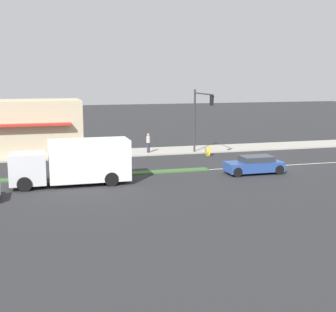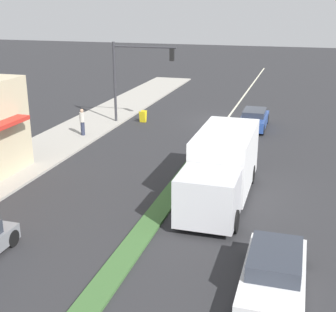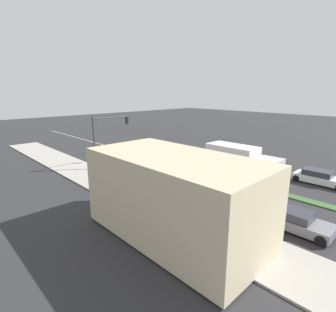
# 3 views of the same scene
# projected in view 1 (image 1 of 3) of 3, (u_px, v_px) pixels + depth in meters

# --- Properties ---
(ground_plane) EXTENTS (160.00, 160.00, 0.00)m
(ground_plane) POSITION_uv_depth(u_px,v_px,m) (10.00, 181.00, 31.22)
(ground_plane) COLOR #2B2B2D
(sidewalk_right) EXTENTS (4.00, 73.00, 0.12)m
(sidewalk_right) POSITION_uv_depth(u_px,v_px,m) (10.00, 158.00, 39.63)
(sidewalk_right) COLOR #A8A399
(sidewalk_right) RESTS_ON ground
(lane_marking_center) EXTENTS (0.16, 60.00, 0.01)m
(lane_marking_center) POSITION_uv_depth(u_px,v_px,m) (256.00, 167.00, 35.96)
(lane_marking_center) COLOR beige
(lane_marking_center) RESTS_ON ground
(building_corner_store) EXTENTS (5.81, 10.35, 4.69)m
(building_corner_store) POSITION_uv_depth(u_px,v_px,m) (21.00, 127.00, 41.17)
(building_corner_store) COLOR #C6B793
(building_corner_store) RESTS_ON sidewalk_right
(traffic_signal_main) EXTENTS (4.59, 0.34, 5.60)m
(traffic_signal_main) POSITION_uv_depth(u_px,v_px,m) (200.00, 111.00, 40.47)
(traffic_signal_main) COLOR #333338
(traffic_signal_main) RESTS_ON sidewalk_right
(pedestrian) EXTENTS (0.34, 0.34, 1.73)m
(pedestrian) POSITION_uv_depth(u_px,v_px,m) (148.00, 142.00, 41.78)
(pedestrian) COLOR #282D42
(pedestrian) RESTS_ON sidewalk_right
(warning_aframe_sign) EXTENTS (0.45, 0.53, 0.84)m
(warning_aframe_sign) POSITION_uv_depth(u_px,v_px,m) (208.00, 151.00, 40.81)
(warning_aframe_sign) COLOR yellow
(warning_aframe_sign) RESTS_ON ground
(delivery_truck) EXTENTS (2.44, 7.50, 2.87)m
(delivery_truck) POSITION_uv_depth(u_px,v_px,m) (75.00, 162.00, 29.98)
(delivery_truck) COLOR silver
(delivery_truck) RESTS_ON ground
(coupe_blue) EXTENTS (1.74, 4.09, 1.27)m
(coupe_blue) POSITION_uv_depth(u_px,v_px,m) (254.00, 165.00, 33.44)
(coupe_blue) COLOR #284793
(coupe_blue) RESTS_ON ground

